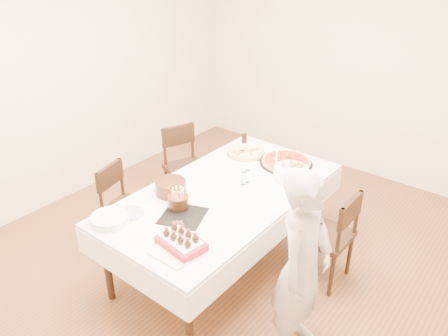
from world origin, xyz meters
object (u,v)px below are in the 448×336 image
Objects in this scene: chair_left_savory at (187,169)px; pasta_bowl at (291,172)px; strawberry_box at (181,242)px; pizza_pepperoni at (286,162)px; taper_candle at (277,162)px; person at (302,267)px; cola_glass at (244,138)px; chair_left_dessert at (129,208)px; birthday_cake at (178,198)px; chair_right_savory at (325,235)px; dining_table at (224,228)px; pizza_white at (246,153)px; layer_cake at (171,188)px.

chair_left_savory is 1.29m from pasta_bowl.
pizza_pepperoni is at bearing 93.49° from strawberry_box.
taper_candle reaches higher than strawberry_box.
cola_glass is (-1.44, 1.31, 0.08)m from person.
birthday_cake is at bearing 160.82° from chair_left_dessert.
taper_candle reaches higher than pasta_bowl.
chair_left_savory is at bearing -140.13° from cola_glass.
chair_right_savory is at bearing -30.96° from pizza_pepperoni.
dining_table is 1.06m from chair_left_savory.
pasta_bowl reaches higher than strawberry_box.
pizza_white is at bearing 160.80° from taper_candle.
person is at bearing -3.86° from layer_cake.
dining_table is at bearing 73.29° from birthday_cake.
person is at bearing 164.66° from chair_left_dessert.
taper_candle is at bearing -31.12° from cola_glass.
taper_candle reaches higher than cola_glass.
chair_right_savory is at bearing -20.09° from pasta_bowl.
pasta_bowl is (0.32, 0.55, 0.43)m from dining_table.
cola_glass is (-0.60, 0.15, 0.03)m from pizza_pepperoni.
chair_left_savory reaches higher than chair_right_savory.
chair_right_savory is 5.30× the size of birthday_cake.
person is at bearing 173.79° from chair_left_savory.
chair_right_savory is 1.79m from chair_left_dessert.
chair_left_savory is 1.78× the size of pizza_pepperoni.
chair_right_savory reaches higher than pizza_white.
chair_right_savory is at bearing -169.73° from chair_left_dessert.
strawberry_box is at bearing -39.58° from layer_cake.
chair_left_dessert is at bearing 113.86° from chair_left_savory.
chair_left_dessert is 0.68m from layer_cake.
cola_glass is 1.37m from birthday_cake.
strawberry_box is at bearing -93.59° from pasta_bowl.
chair_left_dessert reaches higher than pizza_pepperoni.
pasta_bowl is at bearing -50.55° from pizza_pepperoni.
pizza_white is 3.82× the size of cola_glass.
strawberry_box is (0.36, -0.35, -0.05)m from birthday_cake.
dining_table is at bearing 107.07° from strawberry_box.
taper_candle is at bearing 72.14° from birthday_cake.
chair_left_savory reaches higher than chair_left_dessert.
person reaches higher than strawberry_box.
person is at bearing -22.22° from dining_table.
taper_candle reaches higher than chair_right_savory.
taper_candle is (-0.14, -0.02, 0.07)m from pasta_bowl.
taper_candle is (1.04, 0.88, 0.46)m from chair_left_dessert.
birthday_cake is (0.33, -1.33, 0.04)m from cola_glass.
birthday_cake reaches higher than strawberry_box.
chair_left_savory is at bearing -165.96° from pizza_white.
pasta_bowl is 1.07m from birthday_cake.
pizza_pepperoni is at bearing 67.09° from layer_cake.
chair_left_dessert is 1.24m from pizza_white.
pasta_bowl is (1.17, 0.90, 0.39)m from chair_left_dessert.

